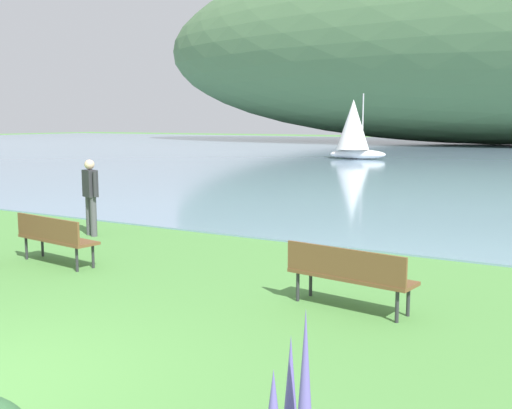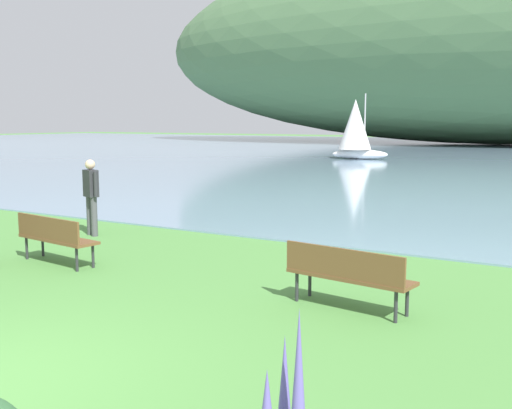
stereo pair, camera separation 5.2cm
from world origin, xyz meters
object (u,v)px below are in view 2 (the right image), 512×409
(person_at_shoreline, at_px, (91,192))
(sailboat_nearest_to_shore, at_px, (356,128))
(park_bench_near_camera, at_px, (54,236))
(park_bench_further_along, at_px, (347,273))

(person_at_shoreline, relative_size, sailboat_nearest_to_shore, 0.40)
(sailboat_nearest_to_shore, bearing_deg, park_bench_near_camera, -78.23)
(park_bench_further_along, bearing_deg, park_bench_near_camera, -178.22)
(person_at_shoreline, xyz_separation_m, sailboat_nearest_to_shore, (-4.95, 28.49, 1.08))
(park_bench_near_camera, height_order, sailboat_nearest_to_shore, sailboat_nearest_to_shore)
(person_at_shoreline, bearing_deg, park_bench_further_along, -17.31)
(park_bench_near_camera, relative_size, sailboat_nearest_to_shore, 0.43)
(park_bench_near_camera, distance_m, person_at_shoreline, 2.82)
(park_bench_further_along, distance_m, person_at_shoreline, 7.37)
(park_bench_near_camera, xyz_separation_m, park_bench_further_along, (5.54, 0.17, 0.00))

